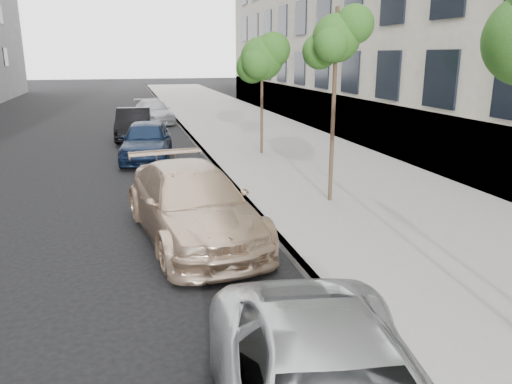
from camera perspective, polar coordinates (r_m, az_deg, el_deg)
name	(u,v)px	position (r m, az deg, el deg)	size (l,w,h in m)	color
sidewalk	(235,122)	(28.17, -2.38, 8.01)	(6.40, 72.00, 0.14)	gray
curb	(179,124)	(27.67, -8.77, 7.71)	(0.15, 72.00, 0.14)	#9E9B93
tree_mid	(337,39)	(12.32, 9.27, 16.91)	(1.52, 1.32, 4.69)	#38281C
tree_far	(263,58)	(18.45, 0.76, 15.03)	(1.85, 1.65, 4.35)	#38281C
suv	(192,203)	(10.36, -7.31, -1.31)	(2.09, 5.14, 1.49)	#CEB092
sedan_blue	(147,140)	(18.52, -12.40, 5.79)	(1.69, 4.20, 1.43)	#0F1C34
sedan_black	(134,124)	(23.26, -13.78, 7.56)	(1.46, 4.20, 1.38)	black
sedan_rear	(153,112)	(28.71, -11.65, 8.98)	(1.76, 4.33, 1.26)	#9C9DA4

